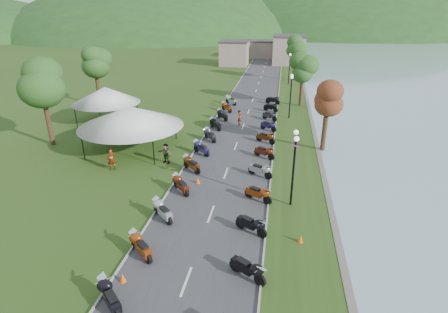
{
  "coord_description": "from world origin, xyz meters",
  "views": [
    {
      "loc": [
        3.92,
        -2.53,
        12.11
      ],
      "look_at": [
        -0.2,
        22.35,
        1.3
      ],
      "focal_mm": 28.0,
      "sensor_mm": 36.0,
      "label": 1
    }
  ],
  "objects_px": {
    "vendor_tent_main": "(132,128)",
    "pedestrian_b": "(143,130)",
    "pedestrian_a": "(113,170)",
    "pedestrian_c": "(140,134)"
  },
  "relations": [
    {
      "from": "vendor_tent_main",
      "to": "pedestrian_b",
      "type": "bearing_deg",
      "value": 103.03
    },
    {
      "from": "pedestrian_a",
      "to": "pedestrian_b",
      "type": "bearing_deg",
      "value": 69.67
    },
    {
      "from": "vendor_tent_main",
      "to": "pedestrian_b",
      "type": "height_order",
      "value": "vendor_tent_main"
    },
    {
      "from": "pedestrian_c",
      "to": "pedestrian_a",
      "type": "bearing_deg",
      "value": -38.81
    },
    {
      "from": "pedestrian_a",
      "to": "pedestrian_b",
      "type": "height_order",
      "value": "pedestrian_b"
    },
    {
      "from": "vendor_tent_main",
      "to": "pedestrian_c",
      "type": "relative_size",
      "value": 3.58
    },
    {
      "from": "vendor_tent_main",
      "to": "pedestrian_b",
      "type": "xyz_separation_m",
      "value": [
        -1.2,
        5.17,
        -2.0
      ]
    },
    {
      "from": "pedestrian_b",
      "to": "vendor_tent_main",
      "type": "bearing_deg",
      "value": 79.16
    },
    {
      "from": "pedestrian_b",
      "to": "pedestrian_c",
      "type": "distance_m",
      "value": 1.17
    },
    {
      "from": "pedestrian_b",
      "to": "pedestrian_c",
      "type": "bearing_deg",
      "value": 75.95
    }
  ]
}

